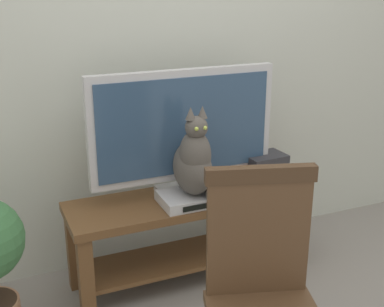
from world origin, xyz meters
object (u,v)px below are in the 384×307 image
tv_stand (188,222)px  tv (184,129)px  cat (194,161)px  book_stack (263,167)px  wooden_chair (263,285)px  media_box (192,198)px

tv_stand → tv: bearing=90.0°
tv_stand → tv: (0.00, 0.06, 0.52)m
cat → book_stack: bearing=15.7°
tv → cat: (-0.01, -0.15, -0.13)m
tv_stand → cat: bearing=-95.2°
cat → tv_stand: bearing=84.8°
book_stack → tv_stand: bearing=-174.6°
wooden_chair → book_stack: (0.60, 1.00, 0.03)m
tv → media_box: tv is taller
tv → book_stack: bearing=-1.5°
media_box → cat: cat is taller
tv_stand → book_stack: 0.54m
tv → tv_stand: bearing=-90.0°
media_box → book_stack: bearing=13.9°
book_stack → wooden_chair: bearing=-120.8°
wooden_chair → book_stack: bearing=59.2°
tv_stand → wooden_chair: size_ratio=1.33×
tv → cat: size_ratio=2.16×
tv → wooden_chair: 1.07m
wooden_chair → cat: bearing=83.3°
tv_stand → cat: (-0.01, -0.09, 0.38)m
book_stack → cat: bearing=-164.3°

